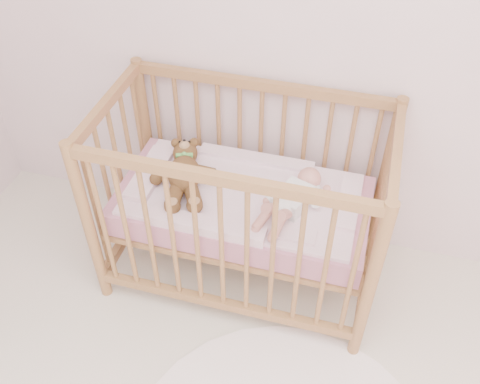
% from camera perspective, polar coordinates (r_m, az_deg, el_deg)
% --- Properties ---
extents(wall_back, '(4.00, 0.02, 2.70)m').
position_cam_1_polar(wall_back, '(2.42, 11.78, 18.38)').
color(wall_back, silver).
rests_on(wall_back, floor).
extents(crib, '(1.36, 0.76, 1.00)m').
position_cam_1_polar(crib, '(2.62, 0.29, -1.20)').
color(crib, '#9F6643').
rests_on(crib, floor).
extents(mattress, '(1.22, 0.62, 0.13)m').
position_cam_1_polar(mattress, '(2.63, 0.29, -1.44)').
color(mattress, pink).
rests_on(mattress, crib).
extents(blanket, '(1.10, 0.58, 0.06)m').
position_cam_1_polar(blanket, '(2.58, 0.30, -0.24)').
color(blanket, '#F2A6C3').
rests_on(blanket, mattress).
extents(baby, '(0.40, 0.56, 0.12)m').
position_cam_1_polar(baby, '(2.48, 5.71, -0.34)').
color(baby, white).
rests_on(baby, blanket).
extents(teddy_bear, '(0.49, 0.58, 0.14)m').
position_cam_1_polar(teddy_bear, '(2.58, -5.98, 2.02)').
color(teddy_bear, brown).
rests_on(teddy_bear, blanket).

